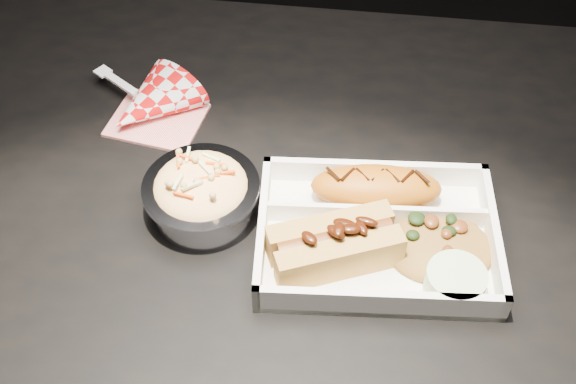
% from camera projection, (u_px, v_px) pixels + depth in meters
% --- Properties ---
extents(dining_table, '(1.20, 0.80, 0.75)m').
position_uv_depth(dining_table, '(278.00, 264.00, 0.87)').
color(dining_table, black).
rests_on(dining_table, ground).
extents(food_tray, '(0.26, 0.20, 0.04)m').
position_uv_depth(food_tray, '(376.00, 238.00, 0.77)').
color(food_tray, white).
rests_on(food_tray, dining_table).
extents(fried_pastry, '(0.15, 0.07, 0.04)m').
position_uv_depth(fried_pastry, '(376.00, 187.00, 0.79)').
color(fried_pastry, '#BC6412').
rests_on(fried_pastry, food_tray).
extents(hotdog, '(0.14, 0.11, 0.06)m').
position_uv_depth(hotdog, '(335.00, 243.00, 0.73)').
color(hotdog, '#C08E41').
rests_on(hotdog, food_tray).
extents(fried_rice_mound, '(0.12, 0.10, 0.03)m').
position_uv_depth(fried_rice_mound, '(440.00, 241.00, 0.75)').
color(fried_rice_mound, olive).
rests_on(fried_rice_mound, food_tray).
extents(cupcake_liner, '(0.06, 0.06, 0.03)m').
position_uv_depth(cupcake_liner, '(455.00, 283.00, 0.72)').
color(cupcake_liner, beige).
rests_on(cupcake_liner, food_tray).
extents(foil_coleslaw_cup, '(0.13, 0.13, 0.07)m').
position_uv_depth(foil_coleslaw_cup, '(202.00, 192.00, 0.78)').
color(foil_coleslaw_cup, silver).
rests_on(foil_coleslaw_cup, dining_table).
extents(napkin_fork, '(0.16, 0.15, 0.10)m').
position_uv_depth(napkin_fork, '(150.00, 105.00, 0.90)').
color(napkin_fork, red).
rests_on(napkin_fork, dining_table).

